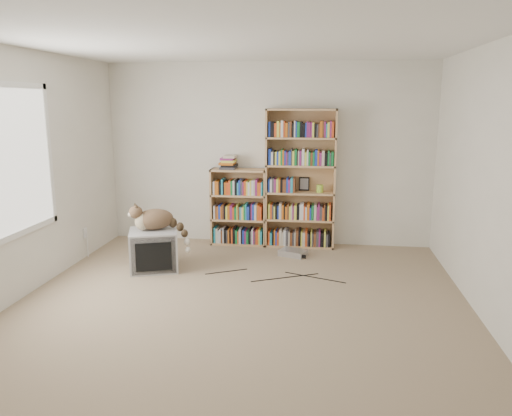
# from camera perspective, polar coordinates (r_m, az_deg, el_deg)

# --- Properties ---
(floor) EXTENTS (4.50, 5.00, 0.01)m
(floor) POSITION_cam_1_polar(r_m,az_deg,el_deg) (4.86, -2.10, -11.85)
(floor) COLOR tan
(floor) RESTS_ON ground
(wall_back) EXTENTS (4.50, 0.02, 2.50)m
(wall_back) POSITION_cam_1_polar(r_m,az_deg,el_deg) (6.96, 1.35, 6.12)
(wall_back) COLOR silver
(wall_back) RESTS_ON floor
(wall_front) EXTENTS (4.50, 0.02, 2.50)m
(wall_front) POSITION_cam_1_polar(r_m,az_deg,el_deg) (2.15, -13.85, -7.83)
(wall_front) COLOR silver
(wall_front) RESTS_ON floor
(wall_left) EXTENTS (0.02, 5.00, 2.50)m
(wall_left) POSITION_cam_1_polar(r_m,az_deg,el_deg) (5.36, -26.66, 3.07)
(wall_left) COLOR silver
(wall_left) RESTS_ON floor
(wall_right) EXTENTS (0.02, 5.00, 2.50)m
(wall_right) POSITION_cam_1_polar(r_m,az_deg,el_deg) (4.67, 26.10, 1.98)
(wall_right) COLOR silver
(wall_right) RESTS_ON floor
(ceiling) EXTENTS (4.50, 5.00, 0.02)m
(ceiling) POSITION_cam_1_polar(r_m,az_deg,el_deg) (4.47, -2.35, 18.87)
(ceiling) COLOR white
(ceiling) RESTS_ON wall_back
(window) EXTENTS (0.02, 1.22, 1.52)m
(window) POSITION_cam_1_polar(r_m,az_deg,el_deg) (5.50, -25.54, 4.95)
(window) COLOR white
(window) RESTS_ON wall_left
(crt_tv) EXTENTS (0.68, 0.65, 0.48)m
(crt_tv) POSITION_cam_1_polar(r_m,az_deg,el_deg) (6.09, -11.60, -4.71)
(crt_tv) COLOR #A0A0A2
(crt_tv) RESTS_ON floor
(cat) EXTENTS (0.76, 0.48, 0.54)m
(cat) POSITION_cam_1_polar(r_m,az_deg,el_deg) (6.02, -11.00, -1.61)
(cat) COLOR #342115
(cat) RESTS_ON crt_tv
(bookcase_tall) EXTENTS (0.94, 0.30, 1.88)m
(bookcase_tall) POSITION_cam_1_polar(r_m,az_deg,el_deg) (6.83, 5.11, 2.92)
(bookcase_tall) COLOR #A67C53
(bookcase_tall) RESTS_ON floor
(bookcase_short) EXTENTS (0.77, 0.30, 1.06)m
(bookcase_short) POSITION_cam_1_polar(r_m,az_deg,el_deg) (6.99, -1.92, -0.16)
(bookcase_short) COLOR #A67C53
(bookcase_short) RESTS_ON floor
(book_stack) EXTENTS (0.22, 0.29, 0.19)m
(book_stack) POSITION_cam_1_polar(r_m,az_deg,el_deg) (6.90, -3.11, 5.27)
(book_stack) COLOR #CF451B
(book_stack) RESTS_ON bookcase_short
(green_mug) EXTENTS (0.09, 0.09, 0.10)m
(green_mug) POSITION_cam_1_polar(r_m,az_deg,el_deg) (6.81, 7.32, 2.24)
(green_mug) COLOR #9BCB3A
(green_mug) RESTS_ON bookcase_tall
(framed_print) EXTENTS (0.14, 0.05, 0.19)m
(framed_print) POSITION_cam_1_polar(r_m,az_deg,el_deg) (6.91, 5.53, 2.77)
(framed_print) COLOR black
(framed_print) RESTS_ON bookcase_tall
(dvd_player) EXTENTS (0.39, 0.34, 0.08)m
(dvd_player) POSITION_cam_1_polar(r_m,az_deg,el_deg) (6.55, 4.25, -5.11)
(dvd_player) COLOR #AEAEB3
(dvd_player) RESTS_ON floor
(wall_outlet) EXTENTS (0.01, 0.08, 0.13)m
(wall_outlet) POSITION_cam_1_polar(r_m,az_deg,el_deg) (6.77, -18.93, -2.70)
(wall_outlet) COLOR silver
(wall_outlet) RESTS_ON wall_left
(floor_cables) EXTENTS (1.20, 0.70, 0.01)m
(floor_cables) POSITION_cam_1_polar(r_m,az_deg,el_deg) (5.97, 1.48, -7.15)
(floor_cables) COLOR black
(floor_cables) RESTS_ON floor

